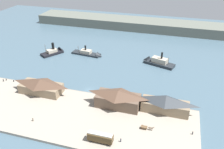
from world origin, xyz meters
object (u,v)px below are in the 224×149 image
ferry_shed_customs_shed (41,86)px  pedestrian_by_tram (121,140)px  mooring_post_center_east (6,80)px  pedestrian_walking_east (3,80)px  ferry_near_quay (90,54)px  street_tram (100,137)px  ferry_shed_east_terminal (165,104)px  pedestrian_near_west_shed (193,133)px  ferry_moored_east (156,62)px  mooring_post_west (14,81)px  pedestrian_standing_center (33,119)px  horse_cart (147,127)px  ferry_shed_west_terminal (118,98)px  ferry_outer_harbor (55,52)px  mooring_post_center_west (25,83)px

ferry_shed_customs_shed → pedestrian_by_tram: (47.33, -21.88, -2.96)m
pedestrian_by_tram → mooring_post_center_east: size_ratio=1.97×
pedestrian_walking_east → ferry_near_quay: bearing=56.5°
mooring_post_center_east → ferry_near_quay: 56.68m
street_tram → ferry_shed_customs_shed: bearing=148.8°
ferry_shed_east_terminal → mooring_post_center_east: 86.95m
pedestrian_near_west_shed → ferry_moored_east: bearing=109.9°
mooring_post_center_east → ferry_near_quay: (31.46, 47.14, -0.58)m
mooring_post_west → pedestrian_standing_center: bearing=-41.8°
horse_cart → ferry_near_quay: 81.15m
ferry_shed_west_terminal → pedestrian_walking_east: ferry_shed_west_terminal is taller
pedestrian_near_west_shed → pedestrian_by_tram: size_ratio=0.91×
pedestrian_standing_center → mooring_post_center_east: (-33.68, 25.81, -0.35)m
pedestrian_by_tram → ferry_moored_east: (4.07, 73.37, -0.45)m
mooring_post_center_east → pedestrian_standing_center: bearing=-37.5°
ferry_shed_west_terminal → mooring_post_center_east: 65.89m
pedestrian_standing_center → ferry_near_quay: bearing=91.7°
ferry_shed_east_terminal → mooring_post_center_east: (-86.83, 2.96, -3.63)m
pedestrian_walking_east → mooring_post_center_east: (0.66, 1.47, -0.32)m
pedestrian_near_west_shed → pedestrian_standing_center: (-65.31, -10.91, 0.07)m
ferry_shed_east_terminal → ferry_near_quay: size_ratio=0.94×
pedestrian_walking_east → mooring_post_center_east: pedestrian_walking_east is taller
pedestrian_walking_east → ferry_shed_west_terminal: bearing=-3.1°
ferry_shed_customs_shed → mooring_post_center_east: bearing=168.9°
horse_cart → ferry_moored_east: ferry_moored_east is taller
ferry_shed_west_terminal → ferry_shed_east_terminal: size_ratio=0.97×
ferry_shed_customs_shed → street_tram: (39.89, -24.19, -1.28)m
ferry_shed_west_terminal → horse_cart: bearing=-38.2°
pedestrian_near_west_shed → pedestrian_walking_east: bearing=172.3°
pedestrian_near_west_shed → ferry_moored_east: 65.34m
ferry_outer_harbor → pedestrian_near_west_shed: bearing=-32.2°
pedestrian_walking_east → mooring_post_west: bearing=13.7°
pedestrian_by_tram → mooring_post_center_west: size_ratio=1.97×
ferry_shed_east_terminal → horse_cart: 15.68m
ferry_shed_west_terminal → mooring_post_west: ferry_shed_west_terminal is taller
ferry_shed_customs_shed → ferry_outer_harbor: ferry_shed_customs_shed is taller
street_tram → pedestrian_by_tram: bearing=17.2°
pedestrian_near_west_shed → mooring_post_center_east: pedestrian_near_west_shed is taller
ferry_shed_customs_shed → pedestrian_walking_east: (-25.97, 3.50, -2.99)m
street_tram → mooring_post_center_west: street_tram is taller
pedestrian_walking_east → mooring_post_center_west: size_ratio=1.88×
ferry_shed_customs_shed → pedestrian_near_west_shed: ferry_shed_customs_shed is taller
pedestrian_walking_east → ferry_moored_east: bearing=31.8°
mooring_post_center_west → ferry_near_quay: 50.98m
street_tram → ferry_shed_west_terminal: bearing=89.1°
ferry_shed_east_terminal → mooring_post_west: size_ratio=23.65×
horse_cart → mooring_post_center_east: size_ratio=6.16×
pedestrian_standing_center → street_tram: bearing=-6.1°
ferry_shed_customs_shed → ferry_near_quay: ferry_shed_customs_shed is taller
pedestrian_standing_center → ferry_outer_harbor: ferry_outer_harbor is taller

